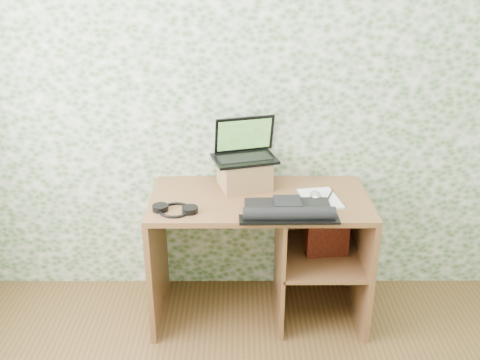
{
  "coord_description": "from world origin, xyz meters",
  "views": [
    {
      "loc": [
        -0.12,
        -1.21,
        1.99
      ],
      "look_at": [
        -0.11,
        1.39,
        0.88
      ],
      "focal_mm": 40.0,
      "sensor_mm": 36.0,
      "label": 1
    }
  ],
  "objects_px": {
    "desk": "(273,238)",
    "notepad": "(320,199)",
    "riser": "(245,174)",
    "laptop": "(245,149)",
    "keyboard": "(288,210)"
  },
  "relations": [
    {
      "from": "desk",
      "to": "notepad",
      "type": "height_order",
      "value": "notepad"
    },
    {
      "from": "riser",
      "to": "notepad",
      "type": "distance_m",
      "value": 0.45
    },
    {
      "from": "laptop",
      "to": "riser",
      "type": "bearing_deg",
      "value": -105.88
    },
    {
      "from": "laptop",
      "to": "notepad",
      "type": "relative_size",
      "value": 1.46
    },
    {
      "from": "riser",
      "to": "notepad",
      "type": "relative_size",
      "value": 1.01
    },
    {
      "from": "keyboard",
      "to": "notepad",
      "type": "bearing_deg",
      "value": 41.45
    },
    {
      "from": "laptop",
      "to": "keyboard",
      "type": "height_order",
      "value": "laptop"
    },
    {
      "from": "desk",
      "to": "keyboard",
      "type": "xyz_separation_m",
      "value": [
        0.06,
        -0.24,
        0.29
      ]
    },
    {
      "from": "keyboard",
      "to": "notepad",
      "type": "relative_size",
      "value": 1.87
    },
    {
      "from": "riser",
      "to": "desk",
      "type": "bearing_deg",
      "value": -35.65
    },
    {
      "from": "laptop",
      "to": "notepad",
      "type": "bearing_deg",
      "value": -43.85
    },
    {
      "from": "riser",
      "to": "laptop",
      "type": "height_order",
      "value": "laptop"
    },
    {
      "from": "riser",
      "to": "keyboard",
      "type": "bearing_deg",
      "value": -57.98
    },
    {
      "from": "desk",
      "to": "notepad",
      "type": "relative_size",
      "value": 4.45
    },
    {
      "from": "laptop",
      "to": "notepad",
      "type": "height_order",
      "value": "laptop"
    }
  ]
}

